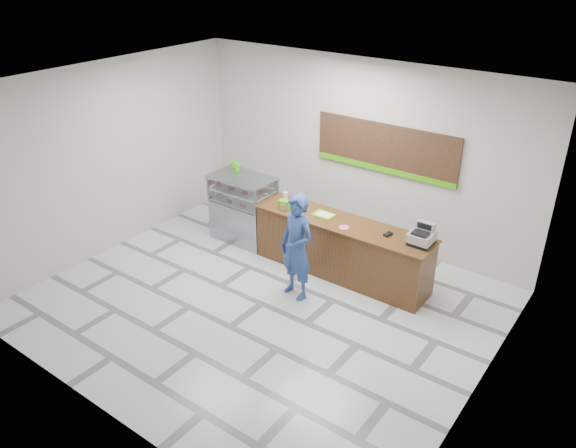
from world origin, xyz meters
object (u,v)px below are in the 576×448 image
Objects in this scene: display_case at (243,208)px; sales_counter at (341,248)px; customer at (297,247)px; serving_tray at (324,215)px; cash_register at (422,237)px.

sales_counter is at bearing 0.00° from display_case.
sales_counter is 1.81× the size of customer.
cash_register is at bearing 2.67° from serving_tray.
customer is at bearing -146.82° from cash_register.
cash_register reaches higher than sales_counter.
customer is at bearing -103.99° from sales_counter.
sales_counter is 2.23m from display_case.
serving_tray is at bearing 1.05° from display_case.
serving_tray is at bearing -178.39° from cash_register.
display_case is 2.22m from customer.
cash_register is 1.03× the size of serving_tray.
customer is (-0.25, -0.99, 0.39)m from sales_counter.
customer is (-1.65, -1.07, -0.26)m from cash_register.
customer reaches higher than serving_tray.
customer is at bearing -26.70° from display_case.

